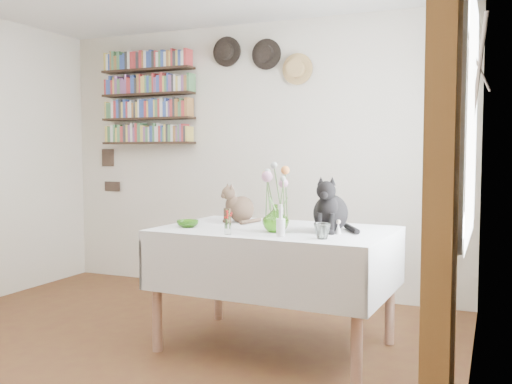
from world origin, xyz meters
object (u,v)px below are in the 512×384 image
at_px(dining_table, 276,258).
at_px(tabby_cat, 241,202).
at_px(flower_vase, 276,218).
at_px(bookshelf_unit, 148,98).
at_px(black_cat, 331,203).

relative_size(dining_table, tabby_cat, 5.40).
relative_size(flower_vase, bookshelf_unit, 0.18).
xyz_separation_m(dining_table, flower_vase, (0.06, -0.16, 0.29)).
xyz_separation_m(tabby_cat, bookshelf_unit, (-1.52, 1.11, 0.89)).
xyz_separation_m(black_cat, flower_vase, (-0.31, -0.17, -0.09)).
bearing_deg(flower_vase, dining_table, 110.70).
height_order(dining_table, bookshelf_unit, bookshelf_unit).
height_order(black_cat, flower_vase, black_cat).
bearing_deg(dining_table, flower_vase, -69.30).
distance_m(dining_table, black_cat, 0.53).
bearing_deg(dining_table, black_cat, 1.64).
relative_size(tabby_cat, flower_vase, 1.64).
height_order(dining_table, flower_vase, flower_vase).
bearing_deg(flower_vase, bookshelf_unit, 142.24).
height_order(tabby_cat, black_cat, black_cat).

